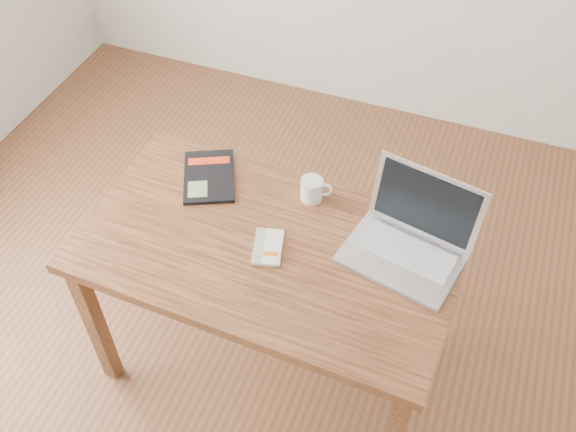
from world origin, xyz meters
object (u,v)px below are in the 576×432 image
(white_guidebook, at_px, (268,247))
(coffee_mug, at_px, (312,189))
(black_guidebook, at_px, (209,176))
(laptop, at_px, (410,239))
(desk, at_px, (268,261))

(white_guidebook, xyz_separation_m, coffee_mug, (0.06, 0.27, 0.04))
(black_guidebook, bearing_deg, white_guidebook, -61.01)
(white_guidebook, distance_m, black_guidebook, 0.41)
(black_guidebook, xyz_separation_m, laptop, (0.77, -0.08, 0.05))
(laptop, bearing_deg, desk, -149.74)
(white_guidebook, relative_size, black_guidebook, 0.54)
(black_guidebook, bearing_deg, coffee_mug, -19.83)
(desk, relative_size, laptop, 3.02)
(black_guidebook, distance_m, coffee_mug, 0.39)
(black_guidebook, distance_m, laptop, 0.77)
(laptop, xyz_separation_m, coffee_mug, (-0.38, 0.11, -0.01))
(white_guidebook, height_order, coffee_mug, coffee_mug)
(desk, relative_size, black_guidebook, 3.98)
(laptop, bearing_deg, coffee_mug, 175.19)
(laptop, relative_size, coffee_mug, 3.78)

